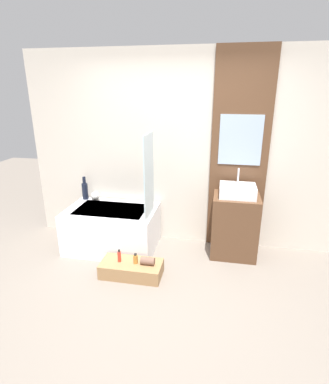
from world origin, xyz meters
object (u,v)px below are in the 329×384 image
Objects in this scene: bathtub at (112,228)px; bottle_soap_secondary at (136,259)px; sink at (237,191)px; vase_round_light at (95,196)px; wooden_step_bench at (132,269)px; bottle_soap_primary at (119,256)px; vase_tall_dark at (85,190)px.

bottle_soap_secondary is at bearing -49.95° from bathtub.
sink is 3.47× the size of vase_round_light.
bottle_soap_primary reaches higher than wooden_step_bench.
vase_tall_dark is at bearing 175.52° from sink.
bottle_soap_primary reaches higher than bottle_soap_secondary.
bathtub is 7.70× the size of bottle_soap_primary.
bathtub reaches higher than bottle_soap_primary.
vase_round_light is at bearing 133.81° from bottle_soap_secondary.
vase_tall_dark is 0.18m from vase_round_light.
bottle_soap_secondary is at bearing -46.19° from vase_round_light.
bathtub is at bearing 130.05° from bottle_soap_secondary.
bottle_soap_primary is (-1.33, -0.73, -0.65)m from sink.
bathtub is 9.32× the size of vase_round_light.
bathtub is 0.78m from bottle_soap_secondary.
bottle_soap_secondary is (0.84, -0.87, -0.41)m from vase_round_light.
vase_tall_dark is (-2.14, 0.17, -0.18)m from sink.
sink is 1.65m from bottle_soap_primary.
vase_tall_dark is 2.63× the size of vase_round_light.
bathtub is 0.56m from vase_round_light.
vase_round_light is at bearing 126.25° from bottle_soap_primary.
wooden_step_bench is at bearing -43.37° from vase_tall_dark.
vase_tall_dark reaches higher than vase_round_light.
vase_round_light is (-1.97, 0.15, -0.26)m from sink.
wooden_step_bench is 1.45m from vase_tall_dark.
sink is (1.63, 0.13, 0.60)m from bathtub.
vase_round_light reaches higher than bottle_soap_primary.
bathtub is at bearing 126.87° from wooden_step_bench.
wooden_step_bench is 0.15m from bottle_soap_secondary.
vase_tall_dark is at bearing 149.04° from bathtub.
bathtub is at bearing -30.96° from vase_tall_dark.
vase_round_light reaches higher than bathtub.
vase_round_light is (-0.34, 0.28, 0.35)m from bathtub.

